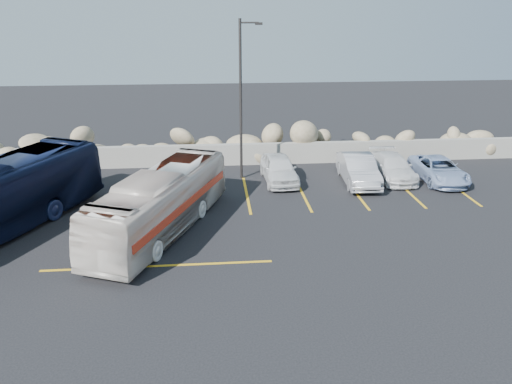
{
  "coord_description": "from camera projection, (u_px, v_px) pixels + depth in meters",
  "views": [
    {
      "loc": [
        1.04,
        -15.45,
        8.45
      ],
      "look_at": [
        2.78,
        4.0,
        1.23
      ],
      "focal_mm": 35.0,
      "sensor_mm": 36.0,
      "label": 1
    }
  ],
  "objects": [
    {
      "name": "ground",
      "position": [
        186.0,
        268.0,
        17.27
      ],
      "size": [
        90.0,
        90.0,
        0.0
      ],
      "primitive_type": "plane",
      "color": "black",
      "rests_on": "ground"
    },
    {
      "name": "seawall",
      "position": [
        195.0,
        155.0,
        28.28
      ],
      "size": [
        60.0,
        0.4,
        1.2
      ],
      "primitive_type": "cube",
      "color": "gray",
      "rests_on": "ground"
    },
    {
      "name": "riprap_pile",
      "position": [
        195.0,
        138.0,
        29.15
      ],
      "size": [
        54.0,
        2.8,
        2.6
      ],
      "primitive_type": null,
      "color": "#8A7B5A",
      "rests_on": "ground"
    },
    {
      "name": "parking_lines",
      "position": [
        293.0,
        204.0,
        22.86
      ],
      "size": [
        18.16,
        9.36,
        0.01
      ],
      "color": "gold",
      "rests_on": "ground"
    },
    {
      "name": "lamppost",
      "position": [
        242.0,
        97.0,
        24.87
      ],
      "size": [
        1.14,
        0.18,
        8.0
      ],
      "color": "#2C2927",
      "rests_on": "ground"
    },
    {
      "name": "vintage_bus",
      "position": [
        161.0,
        202.0,
        19.69
      ],
      "size": [
        5.28,
        9.04,
        2.48
      ],
      "primitive_type": "imported",
      "rotation": [
        0.0,
        0.0,
        -0.39
      ],
      "color": "silver",
      "rests_on": "ground"
    },
    {
      "name": "car_a",
      "position": [
        279.0,
        169.0,
        25.64
      ],
      "size": [
        1.78,
        4.08,
        1.37
      ],
      "primitive_type": "imported",
      "rotation": [
        0.0,
        0.0,
        0.04
      ],
      "color": "silver",
      "rests_on": "ground"
    },
    {
      "name": "car_b",
      "position": [
        358.0,
        169.0,
        25.42
      ],
      "size": [
        1.77,
        4.45,
        1.44
      ],
      "primitive_type": "imported",
      "rotation": [
        0.0,
        0.0,
        -0.06
      ],
      "color": "#AEADB2",
      "rests_on": "ground"
    },
    {
      "name": "car_c",
      "position": [
        393.0,
        167.0,
        26.18
      ],
      "size": [
        1.8,
        4.24,
        1.22
      ],
      "primitive_type": "imported",
      "rotation": [
        0.0,
        0.0,
        -0.02
      ],
      "color": "silver",
      "rests_on": "ground"
    },
    {
      "name": "car_d",
      "position": [
        439.0,
        170.0,
        25.79
      ],
      "size": [
        2.02,
        4.31,
        1.19
      ],
      "primitive_type": "imported",
      "rotation": [
        0.0,
        0.0,
        -0.01
      ],
      "color": "#8DA3C9",
      "rests_on": "ground"
    }
  ]
}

